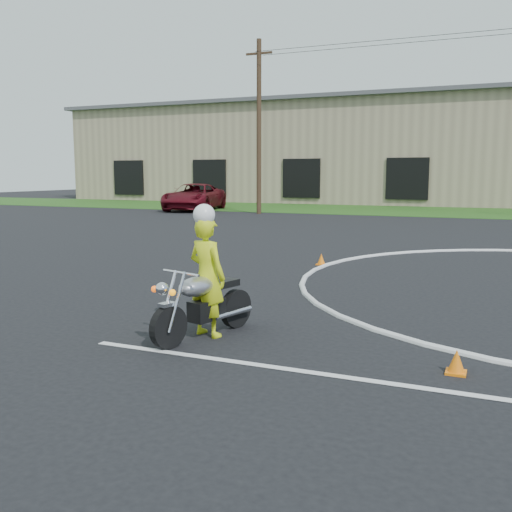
% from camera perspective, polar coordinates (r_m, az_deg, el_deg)
% --- Properties ---
extents(primary_motorcycle, '(0.90, 1.96, 1.06)m').
position_cam_1_polar(primary_motorcycle, '(8.38, -5.37, -4.76)').
color(primary_motorcycle, black).
rests_on(primary_motorcycle, ground).
extents(rider_primary_grp, '(0.74, 0.59, 1.96)m').
position_cam_1_polar(rider_primary_grp, '(8.41, -4.93, -1.69)').
color(rider_primary_grp, '#D5E618').
rests_on(rider_primary_grp, ground).
extents(pickup_grp, '(3.98, 6.64, 1.73)m').
position_cam_1_polar(pickup_grp, '(37.43, -6.21, 5.89)').
color(pickup_grp, '#570A14').
rests_on(pickup_grp, ground).
extents(warehouse, '(41.00, 17.00, 8.30)m').
position_cam_1_polar(warehouse, '(52.90, 5.31, 10.17)').
color(warehouse, tan).
rests_on(warehouse, ground).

